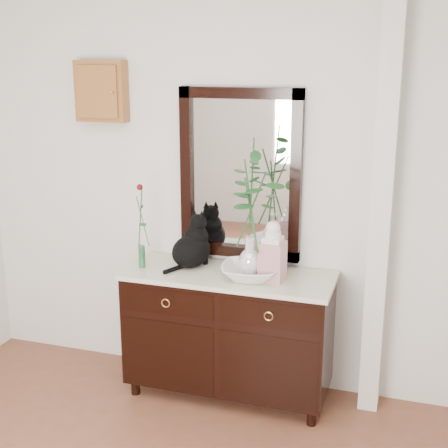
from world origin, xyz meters
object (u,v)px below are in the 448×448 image
(sideboard, at_px, (229,328))
(lotus_bowl, at_px, (250,272))
(ginger_jar, at_px, (273,250))
(cat, at_px, (191,241))

(sideboard, distance_m, lotus_bowl, 0.45)
(lotus_bowl, relative_size, ginger_jar, 0.93)
(sideboard, distance_m, cat, 0.62)
(lotus_bowl, bearing_deg, cat, 166.54)
(sideboard, xyz_separation_m, ginger_jar, (0.29, -0.04, 0.57))
(sideboard, height_order, lotus_bowl, lotus_bowl)
(lotus_bowl, bearing_deg, ginger_jar, 3.69)
(cat, height_order, ginger_jar, ginger_jar)
(lotus_bowl, distance_m, ginger_jar, 0.20)
(sideboard, bearing_deg, ginger_jar, -7.58)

